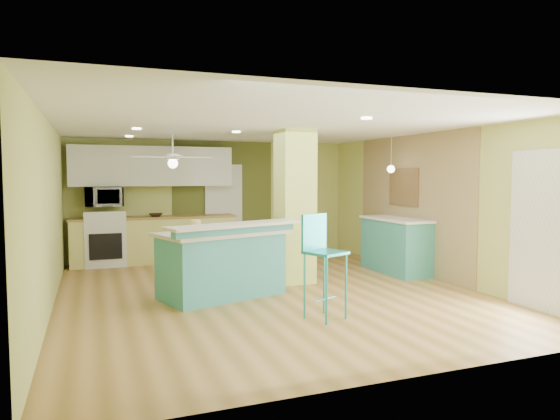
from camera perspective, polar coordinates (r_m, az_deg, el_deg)
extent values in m
cube|color=olive|center=(7.69, -1.40, -9.33)|extent=(6.00, 7.00, 0.01)
cube|color=white|center=(7.52, -1.43, 9.61)|extent=(6.00, 7.00, 0.01)
cube|color=#BEC569|center=(10.87, -7.54, 1.23)|extent=(6.00, 0.01, 2.50)
cube|color=#BEC569|center=(4.37, 14.02, -2.94)|extent=(6.00, 0.01, 2.50)
cube|color=#BEC569|center=(7.10, -24.94, -0.56)|extent=(0.01, 7.00, 2.50)
cube|color=#BEC569|center=(8.96, 17.04, 0.50)|extent=(0.01, 7.00, 2.50)
cube|color=#8F7651|center=(9.43, 14.73, 0.71)|extent=(0.02, 3.40, 2.50)
cube|color=#4C5321|center=(10.90, -6.50, 1.25)|extent=(2.20, 0.02, 2.50)
cube|color=silver|center=(10.89, -6.45, -0.08)|extent=(0.82, 0.05, 2.00)
cube|color=silver|center=(7.27, 27.95, -2.14)|extent=(0.04, 1.08, 2.10)
cube|color=#CDE168|center=(8.20, 1.72, 0.37)|extent=(0.55, 0.55, 2.50)
cube|color=#D8D371|center=(10.42, -14.11, -3.40)|extent=(3.20, 0.60, 0.90)
cube|color=olive|center=(10.37, -14.15, -0.82)|extent=(3.25, 0.63, 0.04)
cube|color=silver|center=(10.35, -19.34, -3.55)|extent=(0.76, 0.64, 0.90)
cube|color=black|center=(10.03, -19.29, -3.96)|extent=(0.59, 0.02, 0.50)
cube|color=silver|center=(10.00, -19.37, -0.70)|extent=(0.76, 0.06, 0.18)
cube|color=silver|center=(10.45, -14.32, 4.87)|extent=(3.20, 0.34, 0.80)
imported|color=white|center=(10.28, -19.46, 1.44)|extent=(0.70, 0.48, 0.39)
cylinder|color=silver|center=(9.18, -12.18, 7.23)|extent=(0.03, 0.03, 0.40)
cylinder|color=silver|center=(9.18, -12.16, 5.98)|extent=(0.24, 0.24, 0.10)
sphere|color=white|center=(9.17, -12.15, 5.23)|extent=(0.18, 0.18, 0.18)
cylinder|color=white|center=(9.36, 12.60, 6.48)|extent=(0.01, 0.01, 0.62)
sphere|color=white|center=(9.35, 12.57, 4.59)|extent=(0.14, 0.14, 0.14)
cube|color=brown|center=(9.57, 13.95, 2.57)|extent=(0.03, 0.90, 0.70)
cube|color=teal|center=(7.36, -6.67, -6.32)|extent=(1.89, 1.34, 0.91)
cube|color=beige|center=(7.29, -6.70, -2.62)|extent=(2.02, 1.47, 0.05)
cube|color=teal|center=(6.95, -4.95, -2.19)|extent=(1.88, 0.73, 0.13)
cube|color=beige|center=(6.94, -4.95, -1.69)|extent=(2.09, 1.04, 0.04)
cylinder|color=teal|center=(5.97, 5.35, -9.23)|extent=(0.03, 0.03, 0.81)
cylinder|color=teal|center=(6.24, 7.55, -8.67)|extent=(0.03, 0.03, 0.81)
cylinder|color=teal|center=(6.21, 2.83, -8.71)|extent=(0.03, 0.03, 0.81)
cylinder|color=teal|center=(6.47, 5.06, -8.20)|extent=(0.03, 0.03, 0.81)
cube|color=teal|center=(6.14, 5.22, -4.87)|extent=(0.56, 0.56, 0.03)
cube|color=teal|center=(6.24, 3.92, -2.49)|extent=(0.41, 0.19, 0.45)
cube|color=teal|center=(9.36, 13.13, -4.05)|extent=(0.61, 1.48, 0.95)
cube|color=white|center=(9.30, 13.17, -1.02)|extent=(0.66, 1.54, 0.04)
imported|color=#342015|center=(10.29, -14.01, -0.55)|extent=(0.34, 0.34, 0.07)
cylinder|color=yellow|center=(7.24, -9.59, -1.80)|extent=(0.14, 0.14, 0.17)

